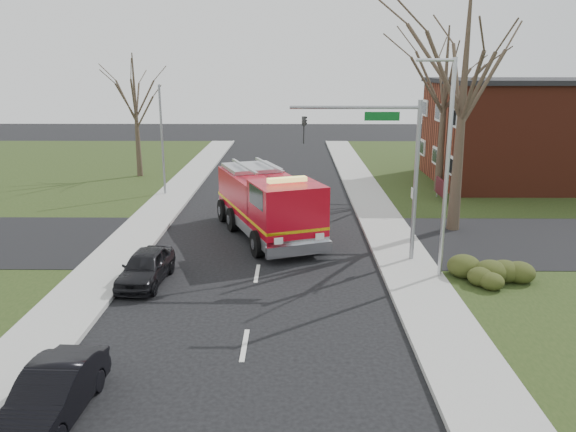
{
  "coord_description": "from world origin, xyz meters",
  "views": [
    {
      "loc": [
        1.44,
        -21.21,
        8.11
      ],
      "look_at": [
        1.24,
        1.53,
        2.0
      ],
      "focal_mm": 35.0,
      "sensor_mm": 36.0,
      "label": 1
    }
  ],
  "objects_px": {
    "parked_car_maroon": "(146,267)",
    "parked_car_gray": "(53,394)",
    "traffic_signal_mast": "(386,152)",
    "fire_engine": "(268,205)"
  },
  "relations": [
    {
      "from": "traffic_signal_mast",
      "to": "parked_car_maroon",
      "type": "bearing_deg",
      "value": -165.12
    },
    {
      "from": "traffic_signal_mast",
      "to": "parked_car_gray",
      "type": "height_order",
      "value": "traffic_signal_mast"
    },
    {
      "from": "parked_car_maroon",
      "to": "parked_car_gray",
      "type": "distance_m",
      "value": 8.62
    },
    {
      "from": "parked_car_gray",
      "to": "fire_engine",
      "type": "bearing_deg",
      "value": 75.76
    },
    {
      "from": "traffic_signal_mast",
      "to": "parked_car_gray",
      "type": "distance_m",
      "value": 15.13
    },
    {
      "from": "parked_car_maroon",
      "to": "parked_car_gray",
      "type": "xyz_separation_m",
      "value": [
        0.0,
        -8.62,
        -0.0
      ]
    },
    {
      "from": "parked_car_maroon",
      "to": "parked_car_gray",
      "type": "bearing_deg",
      "value": -86.04
    },
    {
      "from": "parked_car_maroon",
      "to": "parked_car_gray",
      "type": "relative_size",
      "value": 0.97
    },
    {
      "from": "traffic_signal_mast",
      "to": "parked_car_gray",
      "type": "relative_size",
      "value": 1.75
    },
    {
      "from": "traffic_signal_mast",
      "to": "fire_engine",
      "type": "relative_size",
      "value": 0.76
    }
  ]
}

